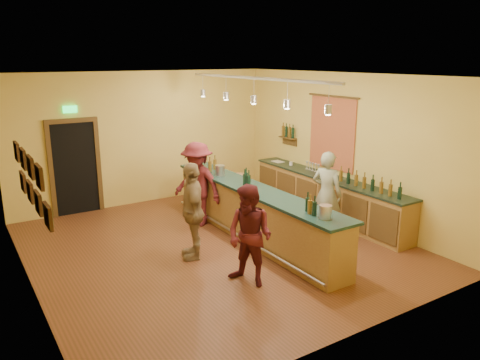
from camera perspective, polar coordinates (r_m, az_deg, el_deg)
floor at (r=9.03m, az=-2.88°, el=-8.13°), size 7.00×7.00×0.00m
ceiling at (r=8.33m, az=-3.17°, el=12.60°), size 6.50×7.00×0.02m
wall_back at (r=11.66m, az=-11.56°, el=5.03°), size 6.50×0.02×3.20m
wall_front at (r=5.86m, az=14.15°, el=-4.74°), size 6.50×0.02×3.20m
wall_left at (r=7.55m, az=-25.03°, el=-1.33°), size 0.02×7.00×3.20m
wall_right at (r=10.49m, az=12.66°, el=3.91°), size 0.02×7.00×3.20m
doorway at (r=11.24m, az=-19.48°, el=1.67°), size 1.15×0.09×2.48m
tapestry at (r=10.71m, az=11.15°, el=5.57°), size 0.03×1.40×1.60m
bottle_shelf at (r=11.82m, az=5.89°, el=5.71°), size 0.17×0.55×0.54m
picture_grid at (r=6.74m, az=-24.11°, el=0.06°), size 0.06×2.20×0.70m
back_counter at (r=10.68m, az=10.58°, el=-1.94°), size 0.60×4.55×1.27m
tasting_bar at (r=9.23m, az=1.59°, el=-3.59°), size 0.73×5.10×1.38m
pendant_track at (r=8.78m, az=1.70°, el=11.30°), size 0.11×4.60×0.50m
bartender at (r=9.50m, az=10.53°, el=-1.66°), size 0.61×0.74×1.73m
customer_a at (r=7.34m, az=1.20°, el=-6.82°), size 0.87×0.97×1.63m
customer_b at (r=8.33m, az=-5.82°, el=-3.74°), size 0.77×1.11×1.76m
customer_c at (r=9.95m, az=-5.21°, el=-0.51°), size 1.09×1.34×1.80m
bar_stool at (r=11.51m, az=-0.13°, el=0.03°), size 0.35×0.35×0.73m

